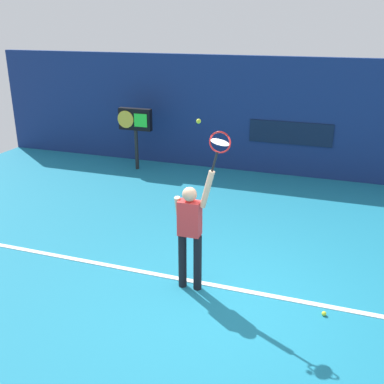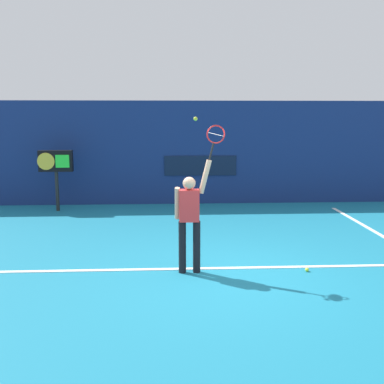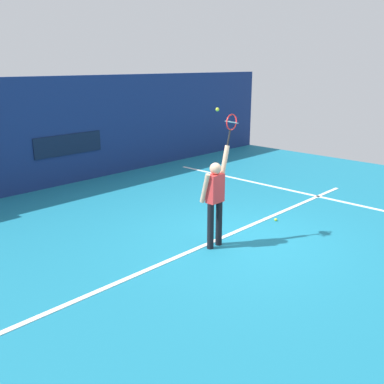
{
  "view_description": "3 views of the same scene",
  "coord_description": "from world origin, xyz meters",
  "px_view_note": "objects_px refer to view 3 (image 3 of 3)",
  "views": [
    {
      "loc": [
        1.51,
        -5.74,
        3.97
      ],
      "look_at": [
        -0.79,
        0.79,
        1.39
      ],
      "focal_mm": 42.88,
      "sensor_mm": 36.0,
      "label": 1
    },
    {
      "loc": [
        -0.97,
        -7.48,
        2.74
      ],
      "look_at": [
        -0.55,
        0.81,
        1.33
      ],
      "focal_mm": 42.91,
      "sensor_mm": 36.0,
      "label": 2
    },
    {
      "loc": [
        -6.71,
        -4.99,
        3.47
      ],
      "look_at": [
        -0.7,
        0.74,
        1.03
      ],
      "focal_mm": 40.97,
      "sensor_mm": 36.0,
      "label": 3
    }
  ],
  "objects_px": {
    "tennis_racket": "(231,124)",
    "tennis_ball": "(217,109)",
    "spare_ball": "(276,220)",
    "tennis_player": "(215,197)"
  },
  "relations": [
    {
      "from": "tennis_racket",
      "to": "tennis_ball",
      "type": "xyz_separation_m",
      "value": [
        -0.33,
        0.07,
        0.29
      ]
    },
    {
      "from": "tennis_racket",
      "to": "spare_ball",
      "type": "bearing_deg",
      "value": -2.39
    },
    {
      "from": "tennis_ball",
      "to": "spare_ball",
      "type": "xyz_separation_m",
      "value": [
        1.96,
        -0.14,
        -2.63
      ]
    },
    {
      "from": "tennis_player",
      "to": "tennis_ball",
      "type": "relative_size",
      "value": 29.17
    },
    {
      "from": "tennis_player",
      "to": "tennis_ball",
      "type": "height_order",
      "value": "tennis_ball"
    },
    {
      "from": "tennis_player",
      "to": "tennis_racket",
      "type": "distance_m",
      "value": 1.43
    },
    {
      "from": "tennis_racket",
      "to": "spare_ball",
      "type": "relative_size",
      "value": 9.21
    },
    {
      "from": "tennis_player",
      "to": "tennis_racket",
      "type": "height_order",
      "value": "tennis_racket"
    },
    {
      "from": "tennis_ball",
      "to": "spare_ball",
      "type": "bearing_deg",
      "value": -4.03
    },
    {
      "from": "tennis_player",
      "to": "tennis_ball",
      "type": "bearing_deg",
      "value": 31.88
    }
  ]
}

